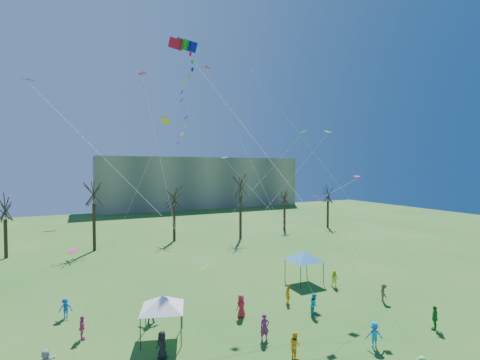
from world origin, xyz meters
name	(u,v)px	position (x,y,z in m)	size (l,w,h in m)	color
distant_building	(201,182)	(22.00, 82.00, 7.50)	(60.00, 14.00, 15.00)	gray
bare_tree_row	(165,200)	(0.70, 36.17, 6.95)	(66.98, 8.99, 11.24)	black
big_box_kite	(189,99)	(-3.67, 8.98, 16.95)	(5.37, 8.19, 25.13)	red
canopy_tent_white	(162,302)	(-6.13, 7.46, 2.55)	(3.84, 3.84, 3.01)	#3F3F44
canopy_tent_blue	(304,256)	(9.65, 12.68, 2.73)	(4.30, 4.30, 3.23)	#3F3F44
festival_crowd	(245,320)	(-0.52, 5.89, 0.84)	(27.18, 14.53, 1.82)	red
small_kites_aloft	(217,157)	(-0.44, 11.48, 12.80)	(28.11, 17.38, 33.37)	orange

